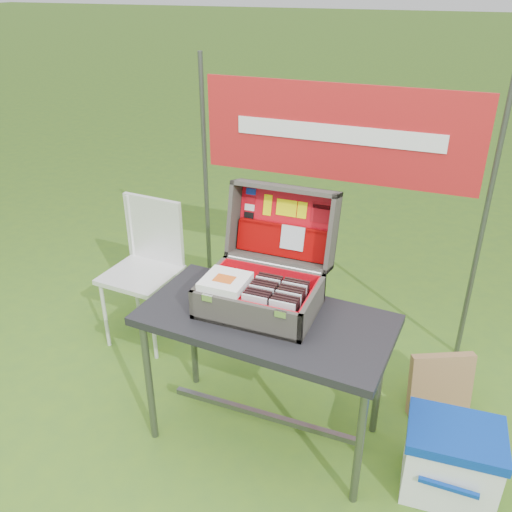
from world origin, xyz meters
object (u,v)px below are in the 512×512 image
at_px(suitcase, 264,257).
at_px(cooler, 451,461).
at_px(cardboard_box, 440,384).
at_px(chair, 141,276).
at_px(table, 265,378).

relative_size(suitcase, cooler, 1.30).
relative_size(cooler, cardboard_box, 1.17).
height_order(suitcase, chair, suitcase).
relative_size(table, suitcase, 2.14).
height_order(cooler, cardboard_box, cooler).
height_order(suitcase, cooler, suitcase).
height_order(table, chair, chair).
bearing_deg(cardboard_box, chair, 153.68).
bearing_deg(table, cardboard_box, 35.70).
xyz_separation_m(chair, cardboard_box, (1.81, 0.00, -0.27)).
height_order(table, cardboard_box, table).
distance_m(table, chair, 1.13).
bearing_deg(chair, cooler, -11.18).
height_order(chair, cardboard_box, chair).
xyz_separation_m(cooler, cardboard_box, (-0.09, 0.51, -0.01)).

